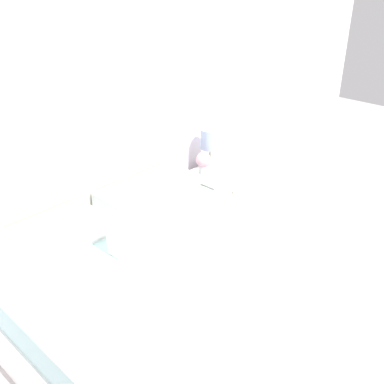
{
  "coord_description": "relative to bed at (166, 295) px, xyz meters",
  "views": [
    {
      "loc": [
        -1.49,
        -2.53,
        2.24
      ],
      "look_at": [
        0.62,
        -0.52,
        0.7
      ],
      "focal_mm": 42.0,
      "sensor_mm": 36.0,
      "label": 1
    }
  ],
  "objects": [
    {
      "name": "nightstand",
      "position": [
        1.24,
        0.67,
        -0.05
      ],
      "size": [
        0.48,
        0.42,
        0.54
      ],
      "color": "silver",
      "rests_on": "ground_plane"
    },
    {
      "name": "bed",
      "position": [
        0.0,
        0.0,
        0.0
      ],
      "size": [
        1.84,
        1.91,
        1.14
      ],
      "color": "white",
      "rests_on": "ground_plane"
    },
    {
      "name": "ground_plane",
      "position": [
        0.0,
        0.88,
        -0.33
      ],
      "size": [
        12.0,
        12.0,
        0.0
      ],
      "primitive_type": "plane",
      "color": "#BCB7B2"
    },
    {
      "name": "wall_back",
      "position": [
        0.0,
        0.95,
        0.97
      ],
      "size": [
        8.0,
        0.06,
        2.6
      ],
      "color": "white",
      "rests_on": "ground_plane"
    },
    {
      "name": "flower_vase",
      "position": [
        1.09,
        0.67,
        0.36
      ],
      "size": [
        0.13,
        0.13,
        0.23
      ],
      "color": "white",
      "rests_on": "nightstand"
    },
    {
      "name": "table_lamp",
      "position": [
        1.27,
        0.76,
        0.47
      ],
      "size": [
        0.17,
        0.17,
        0.38
      ],
      "color": "beige",
      "rests_on": "nightstand"
    }
  ]
}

